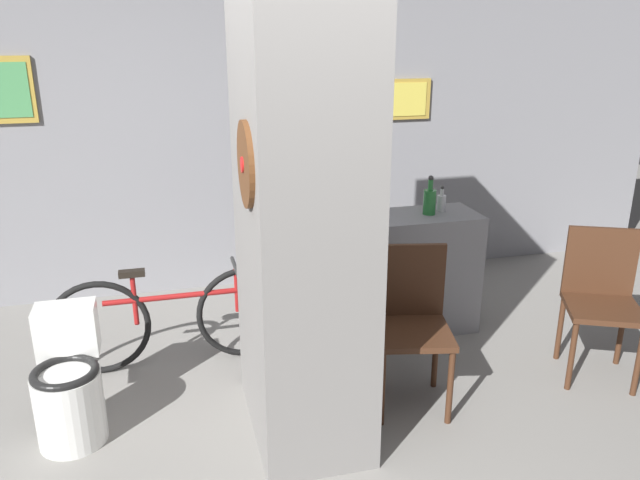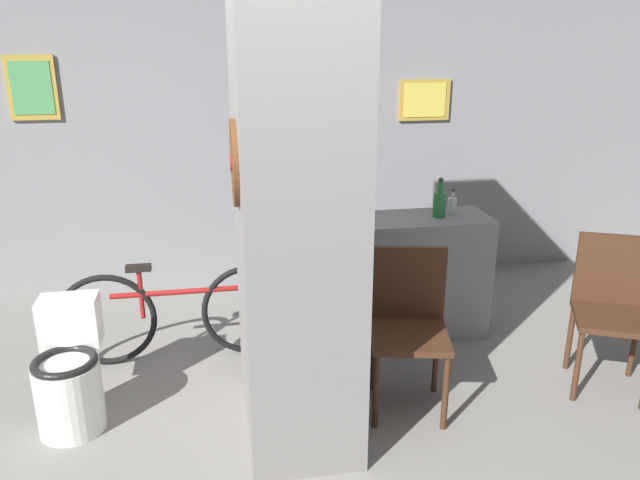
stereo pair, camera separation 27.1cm
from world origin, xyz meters
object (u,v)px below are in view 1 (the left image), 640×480
at_px(toilet, 69,386).
at_px(bicycle, 174,318).
at_px(bottle_tall, 430,200).
at_px(chair_by_doorway, 601,295).
at_px(chair_near_pillar, 410,318).

distance_m(toilet, bicycle, 0.86).
relative_size(bicycle, bottle_tall, 5.62).
bearing_deg(chair_by_doorway, bottle_tall, 158.03).
relative_size(toilet, chair_by_doorway, 0.74).
distance_m(toilet, chair_by_doorway, 3.21).
xyz_separation_m(toilet, chair_near_pillar, (1.91, -0.12, 0.23)).
relative_size(toilet, bicycle, 0.44).
height_order(toilet, bottle_tall, bottle_tall).
bearing_deg(chair_near_pillar, chair_by_doorway, 12.09).
bearing_deg(toilet, bottle_tall, 17.15).
bearing_deg(chair_by_doorway, toilet, -157.63).
bearing_deg(bicycle, chair_by_doorway, -16.16).
bearing_deg(toilet, chair_by_doorway, -2.20).
xyz_separation_m(toilet, chair_by_doorway, (3.20, -0.12, 0.23)).
distance_m(bicycle, bottle_tall, 1.92).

